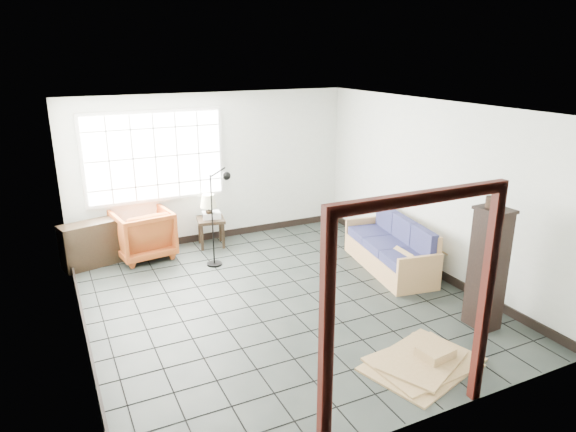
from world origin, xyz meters
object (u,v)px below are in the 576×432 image
side_table (211,223)px  armchair (143,231)px  futon_sofa (392,250)px  tall_shelf (488,268)px

side_table → armchair: bearing=-180.0°
futon_sofa → tall_shelf: 1.98m
futon_sofa → side_table: (-2.24, 2.18, 0.12)m
futon_sofa → tall_shelf: bearing=-83.2°
armchair → tall_shelf: 5.29m
tall_shelf → armchair: bearing=126.3°
side_table → tall_shelf: tall_shelf is taller
armchair → futon_sofa: bearing=138.9°
futon_sofa → tall_shelf: tall_shelf is taller
armchair → tall_shelf: tall_shelf is taller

